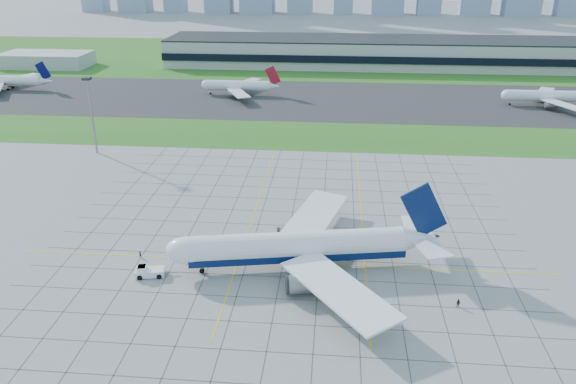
% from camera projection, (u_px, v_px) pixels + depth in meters
% --- Properties ---
extents(ground, '(1400.00, 1400.00, 0.00)m').
position_uv_depth(ground, '(284.00, 258.00, 125.47)').
color(ground, gray).
rests_on(ground, ground).
extents(grass_median, '(700.00, 35.00, 0.04)m').
position_uv_depth(grass_median, '(307.00, 136.00, 207.72)').
color(grass_median, '#27621C').
rests_on(grass_median, ground).
extents(asphalt_taxiway, '(700.00, 75.00, 0.04)m').
position_uv_depth(asphalt_taxiway, '(314.00, 99.00, 257.98)').
color(asphalt_taxiway, '#383838').
rests_on(asphalt_taxiway, ground).
extents(grass_far, '(700.00, 145.00, 0.04)m').
position_uv_depth(grass_far, '(322.00, 57.00, 358.52)').
color(grass_far, '#27621C').
rests_on(grass_far, ground).
extents(apron_markings, '(120.00, 130.00, 0.03)m').
position_uv_depth(apron_markings, '(290.00, 235.00, 135.56)').
color(apron_markings, '#474744').
rests_on(apron_markings, ground).
extents(terminal, '(260.00, 43.00, 15.80)m').
position_uv_depth(terminal, '(389.00, 52.00, 329.18)').
color(terminal, '#B7B7B2').
rests_on(terminal, ground).
extents(service_block, '(50.00, 25.00, 8.00)m').
position_uv_depth(service_block, '(46.00, 60.00, 328.74)').
color(service_block, '#B7B7B2').
rests_on(service_block, ground).
extents(light_mast, '(2.50, 2.50, 25.60)m').
position_uv_depth(light_mast, '(91.00, 106.00, 184.10)').
color(light_mast, gray).
rests_on(light_mast, ground).
extents(airliner, '(59.72, 59.97, 18.95)m').
position_uv_depth(airliner, '(299.00, 247.00, 119.47)').
color(airliner, white).
rests_on(airliner, ground).
extents(pushback_tug, '(8.94, 4.00, 2.45)m').
position_uv_depth(pushback_tug, '(149.00, 272.00, 118.09)').
color(pushback_tug, white).
rests_on(pushback_tug, ground).
extents(crew_near, '(0.65, 0.72, 1.65)m').
position_uv_depth(crew_near, '(140.00, 254.00, 125.26)').
color(crew_near, black).
rests_on(crew_near, ground).
extents(crew_far, '(1.10, 1.06, 1.78)m').
position_uv_depth(crew_far, '(458.00, 303.00, 107.81)').
color(crew_far, black).
rests_on(crew_far, ground).
extents(distant_jet_0, '(44.68, 42.66, 14.08)m').
position_uv_depth(distant_jet_0, '(4.00, 80.00, 274.81)').
color(distant_jet_0, white).
rests_on(distant_jet_0, ground).
extents(distant_jet_1, '(35.35, 42.66, 14.08)m').
position_uv_depth(distant_jet_1, '(239.00, 86.00, 263.98)').
color(distant_jet_1, white).
rests_on(distant_jet_1, ground).
extents(distant_jet_2, '(40.93, 42.66, 14.08)m').
position_uv_depth(distant_jet_2, '(549.00, 96.00, 245.33)').
color(distant_jet_2, white).
rests_on(distant_jet_2, ground).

